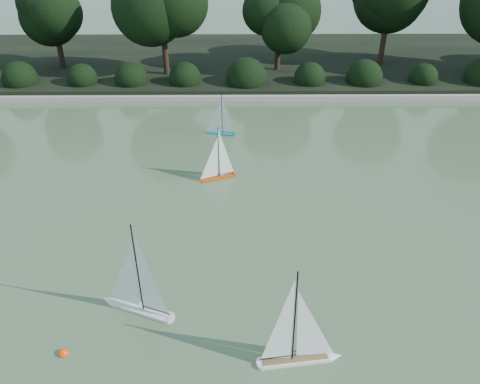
{
  "coord_description": "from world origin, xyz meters",
  "views": [
    {
      "loc": [
        -0.53,
        -5.69,
        5.44
      ],
      "look_at": [
        -0.46,
        2.05,
        0.7
      ],
      "focal_mm": 35.0,
      "sensor_mm": 36.0,
      "label": 1
    }
  ],
  "objects_px": {
    "sailboat_orange": "(215,171)",
    "race_buoy": "(63,354)",
    "sailboat_teal": "(219,127)",
    "sailboat_white_a": "(133,295)",
    "sailboat_white_b": "(303,347)"
  },
  "relations": [
    {
      "from": "sailboat_teal",
      "to": "race_buoy",
      "type": "distance_m",
      "value": 7.79
    },
    {
      "from": "sailboat_teal",
      "to": "race_buoy",
      "type": "xyz_separation_m",
      "value": [
        -1.99,
        -7.53,
        -0.2
      ]
    },
    {
      "from": "sailboat_white_a",
      "to": "sailboat_teal",
      "type": "distance_m",
      "value": 6.75
    },
    {
      "from": "sailboat_orange",
      "to": "sailboat_white_b",
      "type": "bearing_deg",
      "value": -74.76
    },
    {
      "from": "sailboat_white_b",
      "to": "race_buoy",
      "type": "xyz_separation_m",
      "value": [
        -3.38,
        0.14,
        -0.26
      ]
    },
    {
      "from": "sailboat_orange",
      "to": "sailboat_teal",
      "type": "distance_m",
      "value": 2.53
    },
    {
      "from": "sailboat_orange",
      "to": "race_buoy",
      "type": "xyz_separation_m",
      "value": [
        -1.98,
        -4.99,
        -0.21
      ]
    },
    {
      "from": "sailboat_white_a",
      "to": "sailboat_teal",
      "type": "height_order",
      "value": "sailboat_white_a"
    },
    {
      "from": "sailboat_white_a",
      "to": "sailboat_white_b",
      "type": "xyz_separation_m",
      "value": [
        2.51,
        -1.01,
        -0.02
      ]
    },
    {
      "from": "sailboat_orange",
      "to": "sailboat_teal",
      "type": "relative_size",
      "value": 1.06
    },
    {
      "from": "sailboat_orange",
      "to": "race_buoy",
      "type": "distance_m",
      "value": 5.38
    },
    {
      "from": "sailboat_white_b",
      "to": "sailboat_orange",
      "type": "bearing_deg",
      "value": 105.24
    },
    {
      "from": "race_buoy",
      "to": "sailboat_white_a",
      "type": "bearing_deg",
      "value": 44.92
    },
    {
      "from": "sailboat_white_b",
      "to": "sailboat_teal",
      "type": "relative_size",
      "value": 1.32
    },
    {
      "from": "sailboat_white_a",
      "to": "race_buoy",
      "type": "relative_size",
      "value": 11.19
    }
  ]
}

